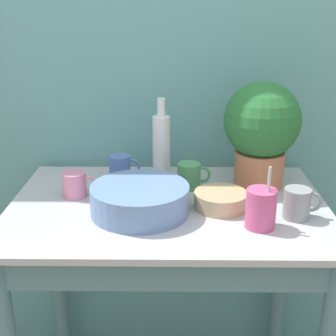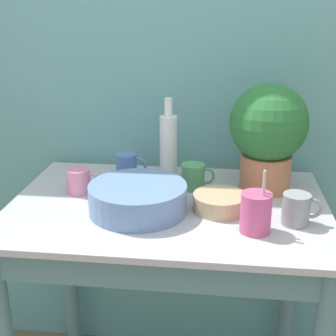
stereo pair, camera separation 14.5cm
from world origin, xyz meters
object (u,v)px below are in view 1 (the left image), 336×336
mug_grey (298,203)px  mug_blue (121,168)px  bowl_small_tan (221,200)px  mug_green (190,176)px  utensil_cup (261,208)px  bottle_tall (161,145)px  potted_plant (262,129)px  mug_pink (75,185)px  bowl_wash_large (140,199)px

mug_grey → mug_blue: mug_blue is taller
bowl_small_tan → mug_green: bearing=119.1°
mug_grey → utensil_cup: 0.14m
bottle_tall → mug_blue: size_ratio=2.62×
potted_plant → mug_pink: bearing=-170.2°
mug_pink → utensil_cup: (0.57, -0.21, 0.02)m
mug_pink → bowl_small_tan: bearing=-10.2°
mug_grey → utensil_cup: bearing=-152.6°
bottle_tall → mug_grey: bearing=-39.1°
potted_plant → bowl_small_tan: size_ratio=2.18×
bottle_tall → bowl_small_tan: (0.19, -0.27, -0.10)m
potted_plant → mug_grey: (0.07, -0.26, -0.16)m
bowl_wash_large → mug_grey: 0.47m
mug_grey → mug_pink: (-0.69, 0.15, -0.00)m
mug_pink → utensil_cup: size_ratio=0.59×
mug_grey → mug_blue: 0.63m
potted_plant → mug_grey: size_ratio=3.15×
bottle_tall → mug_blue: bearing=-165.4°
mug_grey → bowl_small_tan: mug_grey is taller
mug_blue → bowl_small_tan: (0.34, -0.23, -0.02)m
mug_grey → mug_blue: size_ratio=1.03×
bowl_small_tan → utensil_cup: 0.17m
mug_blue → bowl_small_tan: bearing=-34.3°
bowl_wash_large → bowl_small_tan: 0.25m
mug_grey → utensil_cup: utensil_cup is taller
mug_grey → bowl_small_tan: size_ratio=0.69×
bowl_wash_large → utensil_cup: bearing=-14.7°
potted_plant → bowl_wash_large: 0.49m
bottle_tall → bowl_small_tan: 0.34m
bottle_tall → mug_pink: bottle_tall is taller
utensil_cup → mug_blue: bearing=140.5°
mug_green → bowl_small_tan: (0.09, -0.16, -0.02)m
mug_pink → mug_blue: bearing=47.4°
mug_pink → mug_green: mug_green is taller
mug_green → bowl_small_tan: bearing=-60.9°
potted_plant → bottle_tall: (-0.34, 0.08, -0.08)m
bottle_tall → mug_pink: bearing=-146.7°
bowl_wash_large → mug_green: 0.26m
bottle_tall → mug_green: bottle_tall is taller
potted_plant → mug_green: (-0.24, -0.03, -0.16)m
bowl_small_tan → bowl_wash_large: bearing=-171.1°
mug_grey → utensil_cup: (-0.12, -0.06, 0.01)m
mug_pink → bottle_tall: bearing=33.3°
mug_pink → mug_green: bearing=11.9°
potted_plant → utensil_cup: (-0.05, -0.32, -0.15)m
mug_green → mug_blue: 0.25m
potted_plant → bowl_small_tan: potted_plant is taller
mug_blue → utensil_cup: size_ratio=0.60×
bowl_wash_large → potted_plant: bearing=30.1°
mug_blue → utensil_cup: 0.56m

